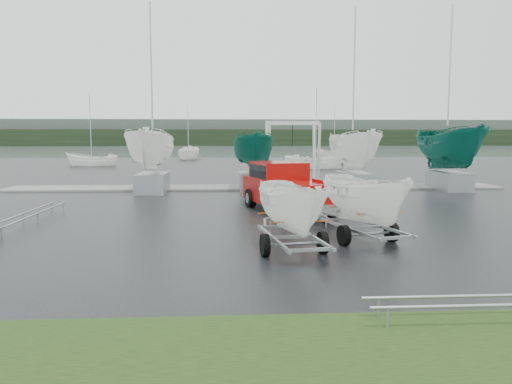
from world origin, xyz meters
name	(u,v)px	position (x,y,z in m)	size (l,w,h in m)	color
ground_plane	(278,225)	(0.00, 0.00, 0.00)	(120.00, 120.00, 0.00)	black
lake	(233,151)	(0.00, 100.00, -0.01)	(300.00, 300.00, 0.00)	gray
grass_verge	(360,364)	(0.00, -11.00, 0.00)	(40.00, 40.00, 0.00)	black
dock	(256,187)	(0.00, 13.00, 0.05)	(30.00, 3.00, 0.12)	gray
treeline	(230,138)	(0.00, 170.00, 3.00)	(300.00, 8.00, 6.00)	black
far_hill	(230,132)	(0.00, 178.00, 5.00)	(300.00, 6.00, 10.00)	#4C5651
pickup_truck	(285,186)	(0.64, 3.33, 1.08)	(3.58, 6.53, 2.06)	#920A08
trailer_hitched	(366,158)	(2.30, -3.08, 2.52)	(2.04, 3.78, 4.64)	#999BA1
trailer_parked	(293,165)	(-0.05, -4.34, 2.40)	(1.85, 3.73, 4.39)	#999BA1
boat_hoist	(292,145)	(2.25, 13.00, 2.67)	(3.30, 2.18, 4.12)	silver
keelboat_0	(151,123)	(-6.00, 11.00, 3.95)	(2.48, 3.20, 10.66)	#999BA1
keelboat_1	(253,129)	(-0.24, 11.20, 3.60)	(2.28, 3.20, 7.16)	#999BA1
keelboat_2	(355,125)	(5.62, 11.00, 3.82)	(2.41, 3.20, 10.58)	#999BA1
keelboat_3	(452,118)	(11.44, 11.30, 4.24)	(2.66, 3.20, 10.84)	#999BA1
mast_rack_0	(30,214)	(-9.00, 1.00, 0.35)	(0.56, 6.50, 0.06)	#999BA1
moored_boat_0	(92,166)	(-16.50, 38.12, 0.01)	(2.57, 2.52, 10.94)	white
moored_boat_1	(189,159)	(-7.21, 55.39, 0.00)	(3.00, 3.07, 11.81)	white
moored_boat_2	(316,168)	(7.25, 32.44, 0.01)	(2.75, 2.70, 11.20)	white
moored_boat_3	(334,158)	(14.53, 57.04, 0.01)	(3.42, 3.42, 11.17)	white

